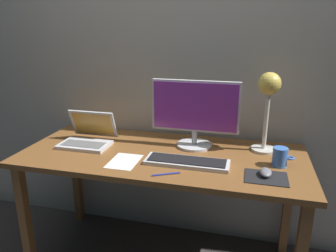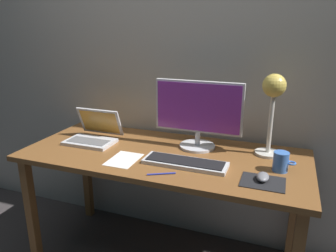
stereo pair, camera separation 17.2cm
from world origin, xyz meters
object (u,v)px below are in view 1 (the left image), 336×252
at_px(mouse, 266,172).
at_px(monitor, 195,111).
at_px(desk_lamp, 268,95).
at_px(coffee_mug, 280,157).
at_px(pen, 166,174).
at_px(keyboard_main, 187,162).
at_px(laptop, 89,135).

bearing_deg(mouse, monitor, 142.30).
relative_size(monitor, desk_lamp, 1.13).
distance_m(coffee_mug, pen, 0.60).
relative_size(monitor, mouse, 5.33).
relative_size(monitor, pen, 3.65).
distance_m(monitor, coffee_mug, 0.53).
relative_size(keyboard_main, laptop, 1.49).
bearing_deg(monitor, keyboard_main, -88.14).
height_order(mouse, coffee_mug, coffee_mug).
bearing_deg(desk_lamp, laptop, -172.24).
bearing_deg(pen, monitor, 81.21).
xyz_separation_m(keyboard_main, coffee_mug, (0.47, 0.10, 0.04)).
xyz_separation_m(coffee_mug, pen, (-0.54, -0.25, -0.05)).
xyz_separation_m(monitor, keyboard_main, (0.01, -0.27, -0.21)).
distance_m(laptop, mouse, 1.06).
xyz_separation_m(monitor, desk_lamp, (0.40, 0.03, 0.11)).
bearing_deg(monitor, coffee_mug, -19.74).
distance_m(monitor, pen, 0.47).
bearing_deg(coffee_mug, laptop, 176.84).
height_order(desk_lamp, mouse, desk_lamp).
relative_size(monitor, laptop, 1.73).
bearing_deg(coffee_mug, monitor, 160.26).
distance_m(monitor, keyboard_main, 0.34).
height_order(desk_lamp, coffee_mug, desk_lamp).
height_order(mouse, pen, mouse).
distance_m(mouse, pen, 0.48).
xyz_separation_m(keyboard_main, desk_lamp, (0.39, 0.30, 0.31)).
distance_m(laptop, desk_lamp, 1.08).
bearing_deg(desk_lamp, mouse, -89.61).
bearing_deg(desk_lamp, monitor, -175.47).
xyz_separation_m(mouse, coffee_mug, (0.07, 0.14, 0.03)).
bearing_deg(pen, mouse, 12.78).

